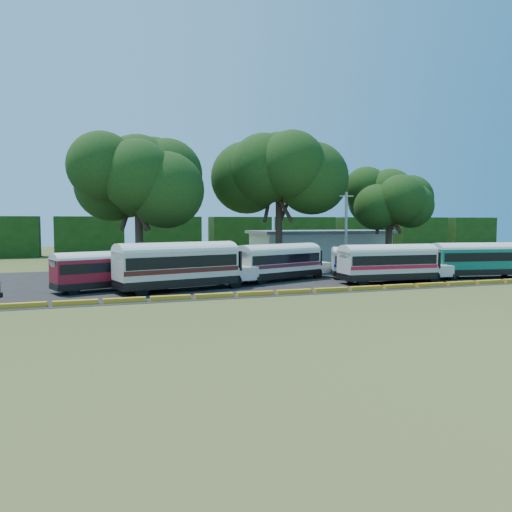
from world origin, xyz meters
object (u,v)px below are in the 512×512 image
object	(u,v)px
bus_cream_west	(180,263)
tree_west	(138,176)
bus_white_red	(390,261)
bus_red	(107,268)
bus_teal	(478,258)

from	to	relation	value
bus_cream_west	tree_west	distance (m)	15.66
bus_cream_west	bus_white_red	bearing A→B (deg)	-17.49
tree_west	bus_cream_west	bearing A→B (deg)	-83.32
bus_cream_west	bus_red	bearing A→B (deg)	146.86
bus_white_red	bus_teal	xyz separation A→B (m)	(9.92, 0.58, 0.01)
tree_west	bus_teal	bearing A→B (deg)	-25.96
bus_teal	bus_white_red	bearing A→B (deg)	-168.41
bus_cream_west	tree_west	bearing A→B (deg)	83.21
bus_cream_west	bus_teal	xyz separation A→B (m)	(27.65, -0.67, -0.20)
bus_cream_west	bus_white_red	distance (m)	17.77
bus_white_red	tree_west	distance (m)	25.58
bus_red	bus_white_red	size ratio (longest dim) A/B	0.92
bus_red	tree_west	bearing A→B (deg)	54.77
bus_teal	bus_red	bearing A→B (deg)	-176.16
bus_cream_west	bus_teal	size ratio (longest dim) A/B	1.13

